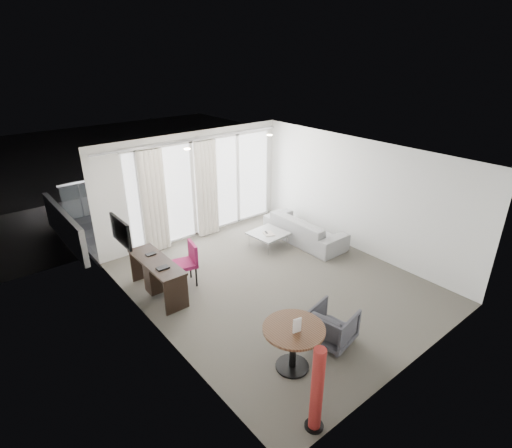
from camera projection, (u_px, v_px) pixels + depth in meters
floor at (275, 283)px, 8.11m from camera, size 5.00×6.00×0.00m
ceiling at (277, 157)px, 7.05m from camera, size 5.00×6.00×0.00m
wall_left at (155, 266)px, 6.15m from camera, size 0.00×6.00×2.60m
wall_right at (358, 196)px, 9.02m from camera, size 0.00×6.00×2.60m
wall_front at (422, 294)px, 5.46m from camera, size 5.00×0.00×2.60m
window_panel at (205, 187)px, 9.91m from camera, size 4.00×0.02×2.38m
window_frame at (205, 187)px, 9.90m from camera, size 4.10×0.06×2.44m
curtain_left at (154, 202)px, 8.96m from camera, size 0.60×0.20×2.38m
curtain_right at (207, 189)px, 9.77m from camera, size 0.60×0.20×2.38m
curtain_track at (195, 139)px, 9.12m from camera, size 4.80×0.04×0.04m
downlight_a at (187, 149)px, 7.68m from camera, size 0.12×0.12×0.02m
downlight_b at (270, 135)px, 8.88m from camera, size 0.12×0.12×0.02m
desk at (158, 277)px, 7.62m from camera, size 0.48×1.54×0.72m
tv at (121, 231)px, 7.18m from camera, size 0.05×0.80×0.50m
desk_chair at (184, 265)px, 7.90m from camera, size 0.57×0.54×0.88m
round_table at (293, 348)px, 5.84m from camera, size 0.93×0.93×0.73m
menu_card at (297, 332)px, 5.61m from camera, size 0.13×0.05×0.23m
red_lamp at (317, 390)px, 4.79m from camera, size 0.29×0.29×1.24m
tub_armchair at (333, 326)px, 6.39m from camera, size 0.78×0.77×0.61m
coffee_table at (268, 239)px, 9.53m from camera, size 0.85×0.85×0.35m
remote at (266, 233)px, 9.44m from camera, size 0.11×0.16×0.02m
magazine at (269, 234)px, 9.40m from camera, size 0.32×0.36×0.02m
sofa at (305, 229)px, 9.75m from camera, size 0.84×2.15×0.63m
terrace_slab at (179, 215)px, 11.50m from camera, size 5.60×3.00×0.12m
rattan_chair_a at (187, 202)px, 11.21m from camera, size 0.60×0.60×0.79m
rattan_chair_b at (220, 190)px, 11.92m from camera, size 0.82×0.82×0.92m
rattan_table at (222, 194)px, 12.31m from camera, size 0.57×0.57×0.48m
balustrade at (154, 184)px, 12.30m from camera, size 5.50×0.06×1.05m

